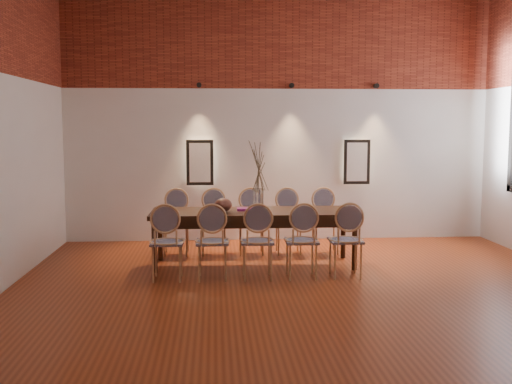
{
  "coord_description": "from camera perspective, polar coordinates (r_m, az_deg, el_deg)",
  "views": [
    {
      "loc": [
        -1.07,
        -6.37,
        1.9
      ],
      "look_at": [
        -0.53,
        1.26,
        1.05
      ],
      "focal_mm": 42.0,
      "sensor_mm": 36.0,
      "label": 1
    }
  ],
  "objects": [
    {
      "name": "vase",
      "position": [
        8.11,
        0.24,
        -0.74
      ],
      "size": [
        0.14,
        0.14,
        0.3
      ],
      "primitive_type": "cylinder",
      "color": "silver",
      "rests_on": "dining_table"
    },
    {
      "name": "chair_near_e",
      "position": [
        7.6,
        8.53,
        -4.56
      ],
      "size": [
        0.45,
        0.45,
        0.94
      ],
      "primitive_type": null,
      "rotation": [
        0.0,
        0.0,
        -0.01
      ],
      "color": "tan",
      "rests_on": "floor"
    },
    {
      "name": "bowl",
      "position": [
        8.05,
        -3.14,
        -1.23
      ],
      "size": [
        0.24,
        0.24,
        0.18
      ],
      "primitive_type": "ellipsoid",
      "color": "#5C2D21",
      "rests_on": "dining_table"
    },
    {
      "name": "niche_right",
      "position": [
        10.12,
        9.54,
        2.85
      ],
      "size": [
        0.36,
        0.06,
        0.66
      ],
      "primitive_type": "cube",
      "color": "#FFEAC6",
      "rests_on": "wall_back"
    },
    {
      "name": "spot_fixture_mid",
      "position": [
        9.89,
        3.42,
        10.1
      ],
      "size": [
        0.08,
        0.1,
        0.08
      ],
      "primitive_type": "cylinder",
      "rotation": [
        1.57,
        0.0,
        0.0
      ],
      "color": "black",
      "rests_on": "wall_back"
    },
    {
      "name": "brick_band_back",
      "position": [
        10.0,
        2.22,
        14.1
      ],
      "size": [
        7.0,
        0.02,
        1.5
      ],
      "primitive_type": "cube",
      "color": "maroon",
      "rests_on": "ground"
    },
    {
      "name": "chair_near_c",
      "position": [
        7.46,
        0.11,
        -4.71
      ],
      "size": [
        0.45,
        0.45,
        0.94
      ],
      "primitive_type": null,
      "rotation": [
        0.0,
        0.0,
        -0.01
      ],
      "color": "tan",
      "rests_on": "floor"
    },
    {
      "name": "niche_left",
      "position": [
        9.84,
        -5.36,
        2.82
      ],
      "size": [
        0.36,
        0.06,
        0.66
      ],
      "primitive_type": "cube",
      "color": "#FFEAC6",
      "rests_on": "wall_back"
    },
    {
      "name": "chair_far_d",
      "position": [
        8.93,
        3.11,
        -2.88
      ],
      "size": [
        0.45,
        0.45,
        0.94
      ],
      "primitive_type": null,
      "rotation": [
        0.0,
        0.0,
        3.13
      ],
      "color": "tan",
      "rests_on": "floor"
    },
    {
      "name": "floor",
      "position": [
        6.73,
        5.38,
        -10.16
      ],
      "size": [
        7.0,
        7.0,
        0.02
      ],
      "primitive_type": "cube",
      "color": "maroon",
      "rests_on": "ground"
    },
    {
      "name": "wall_back",
      "position": [
        9.97,
        2.15,
        6.91
      ],
      "size": [
        7.0,
        0.1,
        4.0
      ],
      "primitive_type": "cube",
      "color": "silver",
      "rests_on": "ground"
    },
    {
      "name": "spot_fixture_right",
      "position": [
        10.17,
        11.38,
        9.88
      ],
      "size": [
        0.08,
        0.1,
        0.08
      ],
      "primitive_type": "cylinder",
      "rotation": [
        1.57,
        0.0,
        0.0
      ],
      "color": "black",
      "rests_on": "wall_back"
    },
    {
      "name": "spot_fixture_left",
      "position": [
        9.81,
        -5.44,
        10.11
      ],
      "size": [
        0.08,
        0.1,
        0.08
      ],
      "primitive_type": "cylinder",
      "rotation": [
        1.57,
        0.0,
        0.0
      ],
      "color": "black",
      "rests_on": "wall_back"
    },
    {
      "name": "book",
      "position": [
        8.17,
        -0.9,
        -1.64
      ],
      "size": [
        0.26,
        0.18,
        0.03
      ],
      "primitive_type": "cube",
      "rotation": [
        0.0,
        0.0,
        -0.01
      ],
      "color": "#96257E",
      "rests_on": "dining_table"
    },
    {
      "name": "chair_far_b",
      "position": [
        8.87,
        -4.05,
        -2.95
      ],
      "size": [
        0.45,
        0.45,
        0.94
      ],
      "primitive_type": null,
      "rotation": [
        0.0,
        0.0,
        3.13
      ],
      "color": "tan",
      "rests_on": "floor"
    },
    {
      "name": "dining_table",
      "position": [
        8.19,
        -0.2,
        -4.39
      ],
      "size": [
        2.79,
        0.92,
        0.75
      ],
      "primitive_type": "cube",
      "rotation": [
        0.0,
        0.0,
        -0.01
      ],
      "color": "#381C0E",
      "rests_on": "floor"
    },
    {
      "name": "chair_far_a",
      "position": [
        8.9,
        -7.63,
        -2.96
      ],
      "size": [
        0.45,
        0.45,
        0.94
      ],
      "primitive_type": null,
      "rotation": [
        0.0,
        0.0,
        3.13
      ],
      "color": "tan",
      "rests_on": "floor"
    },
    {
      "name": "wall_front",
      "position": [
        3.02,
        16.96,
        8.01
      ],
      "size": [
        7.0,
        0.1,
        4.0
      ],
      "primitive_type": "cube",
      "color": "silver",
      "rests_on": "ground"
    },
    {
      "name": "chair_far_e",
      "position": [
        9.01,
        6.63,
        -2.83
      ],
      "size": [
        0.45,
        0.45,
        0.94
      ],
      "primitive_type": null,
      "rotation": [
        0.0,
        0.0,
        3.13
      ],
      "color": "tan",
      "rests_on": "floor"
    },
    {
      "name": "chair_far_c",
      "position": [
        8.88,
        -0.46,
        -2.92
      ],
      "size": [
        0.45,
        0.45,
        0.94
      ],
      "primitive_type": null,
      "rotation": [
        0.0,
        0.0,
        3.13
      ],
      "color": "tan",
      "rests_on": "floor"
    },
    {
      "name": "chair_near_b",
      "position": [
        7.44,
        -4.18,
        -4.75
      ],
      "size": [
        0.45,
        0.45,
        0.94
      ],
      "primitive_type": null,
      "rotation": [
        0.0,
        0.0,
        -0.01
      ],
      "color": "tan",
      "rests_on": "floor"
    },
    {
      "name": "dried_branches",
      "position": [
        8.07,
        0.24,
        2.43
      ],
      "size": [
        0.5,
        0.5,
        0.7
      ],
      "primitive_type": null,
      "color": "brown",
      "rests_on": "vase"
    },
    {
      "name": "chair_near_d",
      "position": [
        7.51,
        4.36,
        -4.65
      ],
      "size": [
        0.45,
        0.45,
        0.94
      ],
      "primitive_type": null,
      "rotation": [
        0.0,
        0.0,
        -0.01
      ],
      "color": "tan",
      "rests_on": "floor"
    },
    {
      "name": "chair_near_a",
      "position": [
        7.47,
        -8.45,
        -4.76
      ],
      "size": [
        0.45,
        0.45,
        0.94
      ],
      "primitive_type": null,
      "rotation": [
        0.0,
        0.0,
        -0.01
      ],
      "color": "tan",
      "rests_on": "floor"
    }
  ]
}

